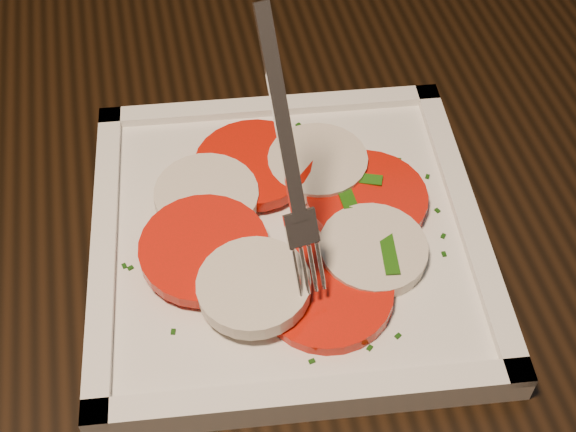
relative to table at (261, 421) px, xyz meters
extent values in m
cube|color=black|center=(0.00, 0.00, 0.08)|extent=(1.21, 0.81, 0.04)
cube|color=black|center=(0.13, 0.60, -0.20)|extent=(0.43, 0.43, 0.04)
cylinder|color=black|center=(-0.05, 0.42, -0.45)|extent=(0.04, 0.04, 0.41)
cylinder|color=black|center=(0.31, 0.42, -0.45)|extent=(0.04, 0.04, 0.41)
cylinder|color=black|center=(-0.06, 0.78, -0.45)|extent=(0.04, 0.04, 0.41)
cylinder|color=black|center=(0.30, 0.78, -0.45)|extent=(0.04, 0.04, 0.41)
cube|color=white|center=(0.03, 0.07, 0.11)|extent=(0.27, 0.27, 0.01)
cylinder|color=red|center=(0.04, 0.01, 0.12)|extent=(0.08, 0.08, 0.01)
cylinder|color=beige|center=(0.08, 0.04, 0.12)|extent=(0.07, 0.07, 0.01)
cylinder|color=red|center=(0.09, 0.08, 0.12)|extent=(0.08, 0.08, 0.01)
cylinder|color=beige|center=(0.06, 0.11, 0.12)|extent=(0.07, 0.07, 0.01)
cylinder|color=red|center=(0.02, 0.12, 0.12)|extent=(0.08, 0.08, 0.01)
cylinder|color=beige|center=(-0.01, 0.10, 0.12)|extent=(0.07, 0.07, 0.01)
cylinder|color=red|center=(-0.02, 0.06, 0.13)|extent=(0.08, 0.08, 0.01)
cylinder|color=beige|center=(0.00, 0.02, 0.13)|extent=(0.07, 0.07, 0.01)
cube|color=#20590F|center=(-0.02, 0.04, 0.12)|extent=(0.02, 0.03, 0.00)
cube|color=#20590F|center=(0.07, 0.08, 0.12)|extent=(0.01, 0.03, 0.00)
cube|color=#20590F|center=(0.06, 0.11, 0.12)|extent=(0.03, 0.02, 0.00)
cube|color=#20590F|center=(0.09, 0.03, 0.12)|extent=(0.01, 0.04, 0.00)
cube|color=#20590F|center=(0.00, 0.07, 0.12)|extent=(0.03, 0.03, 0.00)
cube|color=#20590F|center=(0.08, 0.09, 0.12)|extent=(0.03, 0.02, 0.00)
cube|color=#113B0A|center=(0.12, 0.08, 0.11)|extent=(0.00, 0.00, 0.00)
cube|color=#113B0A|center=(-0.07, 0.06, 0.11)|extent=(0.00, 0.00, 0.00)
cube|color=#113B0A|center=(0.03, -0.03, 0.11)|extent=(0.00, 0.00, 0.00)
cube|color=#113B0A|center=(0.08, 0.15, 0.11)|extent=(0.00, 0.00, 0.00)
cube|color=#113B0A|center=(-0.05, 0.01, 0.11)|extent=(0.00, 0.00, 0.00)
cube|color=#113B0A|center=(0.00, 0.13, 0.11)|extent=(0.00, 0.00, 0.00)
cube|color=#113B0A|center=(0.06, 0.16, 0.11)|extent=(0.00, 0.00, 0.00)
cube|color=#113B0A|center=(-0.07, 0.06, 0.11)|extent=(0.00, 0.00, 0.00)
cube|color=#113B0A|center=(0.11, 0.04, 0.11)|extent=(0.00, 0.00, 0.00)
cube|color=#113B0A|center=(0.13, 0.06, 0.11)|extent=(0.00, 0.00, 0.00)
cube|color=#113B0A|center=(0.13, 0.04, 0.11)|extent=(0.00, 0.00, 0.00)
cube|color=#113B0A|center=(0.13, 0.09, 0.11)|extent=(0.00, 0.00, 0.00)
cube|color=#113B0A|center=(0.06, -0.03, 0.11)|extent=(0.00, 0.00, 0.00)
cube|color=#113B0A|center=(0.08, -0.02, 0.11)|extent=(0.00, 0.00, 0.00)
cube|color=#113B0A|center=(-0.02, 0.12, 0.11)|extent=(0.00, 0.00, 0.00)
cube|color=#113B0A|center=(0.03, 0.14, 0.11)|extent=(0.00, 0.00, 0.00)
cube|color=#113B0A|center=(0.12, 0.03, 0.11)|extent=(0.00, 0.00, 0.00)
cube|color=#113B0A|center=(0.04, -0.01, 0.11)|extent=(0.00, 0.00, 0.00)
cube|color=#113B0A|center=(0.12, 0.11, 0.11)|extent=(0.00, 0.00, 0.00)
cube|color=#113B0A|center=(0.03, -0.01, 0.11)|extent=(0.00, 0.00, 0.00)
cube|color=#113B0A|center=(0.12, 0.08, 0.11)|extent=(0.00, 0.00, 0.00)
camera|label=1|loc=(-0.04, -0.24, 0.50)|focal=50.00mm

